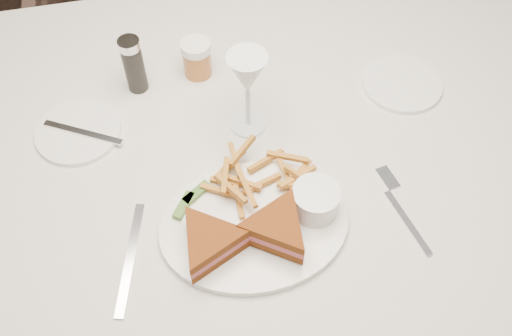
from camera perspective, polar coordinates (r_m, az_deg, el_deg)
The scene contains 4 objects.
ground at distance 1.89m, azimuth 2.22°, elevation -3.18°, with size 5.00×5.00×0.00m, color black.
table at distance 1.36m, azimuth -0.74°, elevation -8.90°, with size 1.61×1.07×0.75m, color silver.
chair_far at distance 2.02m, azimuth -11.89°, elevation 13.51°, with size 0.60×0.56×0.61m, color #45312A.
table_setting at distance 0.98m, azimuth -0.96°, elevation -0.35°, with size 0.80×0.66×0.18m.
Camera 1 is at (-0.42, -0.93, 1.59)m, focal length 40.00 mm.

